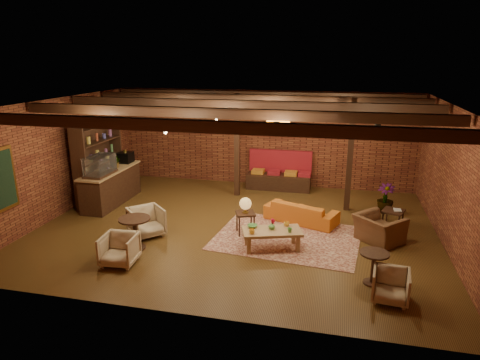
% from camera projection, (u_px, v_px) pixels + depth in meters
% --- Properties ---
extents(floor, '(10.00, 10.00, 0.00)m').
position_uv_depth(floor, '(236.00, 227.00, 11.14)').
color(floor, '#37240D').
rests_on(floor, ground).
extents(ceiling, '(10.00, 8.00, 0.02)m').
position_uv_depth(ceiling, '(236.00, 103.00, 10.24)').
color(ceiling, black).
rests_on(ceiling, wall_back).
extents(wall_back, '(10.00, 0.02, 3.20)m').
position_uv_depth(wall_back, '(264.00, 138.00, 14.43)').
color(wall_back, '#5E271B').
rests_on(wall_back, ground).
extents(wall_front, '(10.00, 0.02, 3.20)m').
position_uv_depth(wall_front, '(179.00, 228.00, 6.95)').
color(wall_front, '#5E271B').
rests_on(wall_front, ground).
extents(wall_left, '(0.02, 8.00, 3.20)m').
position_uv_depth(wall_left, '(60.00, 157.00, 11.77)').
color(wall_left, '#5E271B').
rests_on(wall_left, ground).
extents(wall_right, '(0.02, 8.00, 3.20)m').
position_uv_depth(wall_right, '(452.00, 180.00, 9.61)').
color(wall_right, '#5E271B').
rests_on(wall_right, ground).
extents(ceiling_beams, '(9.80, 6.40, 0.22)m').
position_uv_depth(ceiling_beams, '(236.00, 108.00, 10.28)').
color(ceiling_beams, black).
rests_on(ceiling_beams, ceiling).
extents(ceiling_pipe, '(9.60, 0.12, 0.12)m').
position_uv_depth(ceiling_pipe, '(250.00, 110.00, 11.84)').
color(ceiling_pipe, black).
rests_on(ceiling_pipe, ceiling).
extents(post_left, '(0.16, 0.16, 3.20)m').
position_uv_depth(post_left, '(237.00, 146.00, 13.25)').
color(post_left, black).
rests_on(post_left, ground).
extents(post_right, '(0.16, 0.16, 3.20)m').
position_uv_depth(post_right, '(350.00, 156.00, 11.96)').
color(post_right, black).
rests_on(post_right, ground).
extents(service_counter, '(0.80, 2.50, 1.60)m').
position_uv_depth(service_counter, '(111.00, 177.00, 12.74)').
color(service_counter, black).
rests_on(service_counter, ground).
extents(plant_counter, '(0.35, 0.39, 0.30)m').
position_uv_depth(plant_counter, '(116.00, 162.00, 12.78)').
color(plant_counter, '#337F33').
rests_on(plant_counter, service_counter).
extents(shelving_hutch, '(0.52, 2.00, 2.40)m').
position_uv_depth(shelving_hutch, '(99.00, 163.00, 12.80)').
color(shelving_hutch, black).
rests_on(shelving_hutch, ground).
extents(chalkboard_menu, '(0.08, 0.96, 1.46)m').
position_uv_depth(chalkboard_menu, '(0.00, 180.00, 9.61)').
color(chalkboard_menu, black).
rests_on(chalkboard_menu, wall_left).
extents(banquette, '(2.10, 0.70, 1.00)m').
position_uv_depth(banquette, '(279.00, 174.00, 14.19)').
color(banquette, maroon).
rests_on(banquette, ground).
extents(service_sign, '(0.86, 0.06, 0.30)m').
position_uv_depth(service_sign, '(278.00, 121.00, 13.25)').
color(service_sign, orange).
rests_on(service_sign, ceiling).
extents(ceiling_spotlights, '(6.40, 4.40, 0.28)m').
position_uv_depth(ceiling_spotlights, '(236.00, 117.00, 10.34)').
color(ceiling_spotlights, black).
rests_on(ceiling_spotlights, ceiling).
extents(rug, '(3.67, 2.96, 0.01)m').
position_uv_depth(rug, '(287.00, 238.00, 10.47)').
color(rug, maroon).
rests_on(rug, floor).
extents(sofa, '(2.06, 1.37, 0.56)m').
position_uv_depth(sofa, '(301.00, 212.00, 11.41)').
color(sofa, '#C2611B').
rests_on(sofa, floor).
extents(coffee_table, '(1.48, 1.05, 0.71)m').
position_uv_depth(coffee_table, '(271.00, 232.00, 9.79)').
color(coffee_table, '#906743').
rests_on(coffee_table, floor).
extents(side_table_lamp, '(0.59, 0.59, 0.95)m').
position_uv_depth(side_table_lamp, '(245.00, 206.00, 10.53)').
color(side_table_lamp, black).
rests_on(side_table_lamp, floor).
extents(round_table_left, '(0.72, 0.72, 0.75)m').
position_uv_depth(round_table_left, '(135.00, 228.00, 9.76)').
color(round_table_left, black).
rests_on(round_table_left, floor).
extents(armchair_a, '(1.05, 1.06, 0.79)m').
position_uv_depth(armchair_a, '(146.00, 221.00, 10.51)').
color(armchair_a, beige).
rests_on(armchair_a, floor).
extents(armchair_b, '(0.75, 0.71, 0.73)m').
position_uv_depth(armchair_b, '(119.00, 248.00, 9.08)').
color(armchair_b, beige).
rests_on(armchair_b, floor).
extents(armchair_right, '(1.18, 1.18, 0.88)m').
position_uv_depth(armchair_right, '(379.00, 224.00, 10.14)').
color(armchair_right, brown).
rests_on(armchair_right, floor).
extents(side_table_book, '(0.64, 0.64, 0.58)m').
position_uv_depth(side_table_book, '(393.00, 212.00, 10.77)').
color(side_table_book, black).
rests_on(side_table_book, floor).
extents(round_table_right, '(0.57, 0.57, 0.67)m').
position_uv_depth(round_table_right, '(374.00, 263.00, 8.26)').
color(round_table_right, black).
rests_on(round_table_right, floor).
extents(armchair_far, '(0.70, 0.67, 0.66)m').
position_uv_depth(armchair_far, '(391.00, 284.00, 7.72)').
color(armchair_far, beige).
rests_on(armchair_far, floor).
extents(plant_tall, '(1.76, 1.76, 2.50)m').
position_uv_depth(plant_tall, '(388.00, 170.00, 11.84)').
color(plant_tall, '#4C7F4C').
rests_on(plant_tall, floor).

